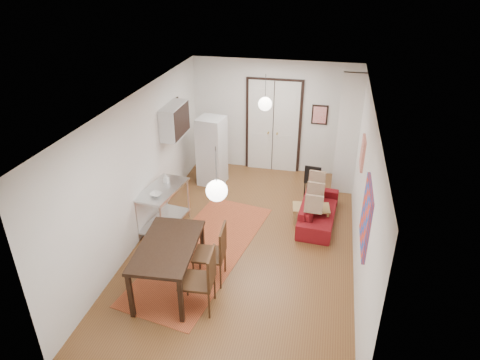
% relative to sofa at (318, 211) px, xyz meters
% --- Properties ---
extents(floor, '(7.00, 7.00, 0.00)m').
position_rel_sofa_xyz_m(floor, '(-1.36, -1.10, -0.26)').
color(floor, brown).
rests_on(floor, ground).
extents(ceiling, '(4.20, 7.00, 0.02)m').
position_rel_sofa_xyz_m(ceiling, '(-1.36, -1.10, 2.64)').
color(ceiling, silver).
rests_on(ceiling, wall_back).
extents(wall_back, '(4.20, 0.02, 2.90)m').
position_rel_sofa_xyz_m(wall_back, '(-1.36, 2.40, 1.19)').
color(wall_back, silver).
rests_on(wall_back, floor).
extents(wall_front, '(4.20, 0.02, 2.90)m').
position_rel_sofa_xyz_m(wall_front, '(-1.36, -4.60, 1.19)').
color(wall_front, silver).
rests_on(wall_front, floor).
extents(wall_left, '(0.02, 7.00, 2.90)m').
position_rel_sofa_xyz_m(wall_left, '(-3.46, -1.10, 1.19)').
color(wall_left, silver).
rests_on(wall_left, floor).
extents(wall_right, '(0.02, 7.00, 2.90)m').
position_rel_sofa_xyz_m(wall_right, '(0.74, -1.10, 1.19)').
color(wall_right, silver).
rests_on(wall_right, floor).
extents(double_doors, '(1.44, 0.06, 2.50)m').
position_rel_sofa_xyz_m(double_doors, '(-1.36, 2.36, 0.94)').
color(double_doors, silver).
rests_on(double_doors, wall_back).
extents(stub_partition, '(0.50, 0.10, 2.90)m').
position_rel_sofa_xyz_m(stub_partition, '(0.49, 1.45, 1.19)').
color(stub_partition, silver).
rests_on(stub_partition, floor).
extents(wall_cabinet, '(0.35, 1.00, 0.70)m').
position_rel_sofa_xyz_m(wall_cabinet, '(-3.28, 0.40, 1.64)').
color(wall_cabinet, silver).
rests_on(wall_cabinet, wall_left).
extents(painting_popart, '(0.05, 1.00, 1.00)m').
position_rel_sofa_xyz_m(painting_popart, '(0.71, -2.35, 1.39)').
color(painting_popart, red).
rests_on(painting_popart, wall_right).
extents(painting_abstract, '(0.05, 0.50, 0.60)m').
position_rel_sofa_xyz_m(painting_abstract, '(0.71, -0.30, 1.54)').
color(painting_abstract, beige).
rests_on(painting_abstract, wall_right).
extents(poster_back, '(0.40, 0.03, 0.50)m').
position_rel_sofa_xyz_m(poster_back, '(-0.21, 2.37, 1.34)').
color(poster_back, red).
rests_on(poster_back, wall_back).
extents(print_left, '(0.03, 0.44, 0.54)m').
position_rel_sofa_xyz_m(print_left, '(-3.43, 0.90, 1.69)').
color(print_left, '#9C6F41').
rests_on(print_left, wall_left).
extents(pendant_back, '(0.30, 0.30, 0.80)m').
position_rel_sofa_xyz_m(pendant_back, '(-1.36, 0.90, 1.99)').
color(pendant_back, white).
rests_on(pendant_back, ceiling).
extents(pendant_front, '(0.30, 0.30, 0.80)m').
position_rel_sofa_xyz_m(pendant_front, '(-1.36, -3.10, 1.99)').
color(pendant_front, white).
rests_on(pendant_front, ceiling).
extents(kilim_rug, '(2.13, 4.09, 0.01)m').
position_rel_sofa_xyz_m(kilim_rug, '(-2.10, -1.56, -0.26)').
color(kilim_rug, '#B5542D').
rests_on(kilim_rug, floor).
extents(sofa, '(1.83, 0.83, 0.52)m').
position_rel_sofa_xyz_m(sofa, '(0.00, 0.00, 0.00)').
color(sofa, maroon).
rests_on(sofa, floor).
extents(coffee_table, '(0.83, 0.53, 0.35)m').
position_rel_sofa_xyz_m(coffee_table, '(-0.16, -0.02, 0.04)').
color(coffee_table, tan).
rests_on(coffee_table, floor).
extents(potted_plant, '(0.30, 0.34, 0.34)m').
position_rel_sofa_xyz_m(potted_plant, '(-0.06, -0.02, 0.25)').
color(potted_plant, '#326F35').
rests_on(potted_plant, coffee_table).
extents(kitchen_counter, '(0.79, 1.32, 0.95)m').
position_rel_sofa_xyz_m(kitchen_counter, '(-3.11, -0.98, 0.36)').
color(kitchen_counter, silver).
rests_on(kitchen_counter, floor).
extents(bowl, '(0.26, 0.26, 0.05)m').
position_rel_sofa_xyz_m(bowl, '(-3.11, -1.28, 0.72)').
color(bowl, white).
rests_on(bowl, kitchen_counter).
extents(soap_bottle, '(0.10, 0.11, 0.20)m').
position_rel_sofa_xyz_m(soap_bottle, '(-3.11, -0.73, 0.79)').
color(soap_bottle, teal).
rests_on(soap_bottle, kitchen_counter).
extents(fridge, '(0.68, 0.68, 1.71)m').
position_rel_sofa_xyz_m(fridge, '(-2.71, 1.25, 0.60)').
color(fridge, silver).
rests_on(fridge, floor).
extents(dining_table, '(1.03, 1.67, 0.89)m').
position_rel_sofa_xyz_m(dining_table, '(-2.35, -2.66, 0.53)').
color(dining_table, black).
rests_on(dining_table, floor).
extents(dining_chair_near, '(0.56, 0.77, 1.10)m').
position_rel_sofa_xyz_m(dining_chair_near, '(-1.75, -2.20, 0.38)').
color(dining_chair_near, '#3C2513').
rests_on(dining_chair_near, floor).
extents(dining_chair_far, '(0.56, 0.77, 1.10)m').
position_rel_sofa_xyz_m(dining_chair_far, '(-1.75, -2.90, 0.38)').
color(dining_chair_far, '#3C2513').
rests_on(dining_chair_far, floor).
extents(black_side_chair, '(0.42, 0.42, 0.83)m').
position_rel_sofa_xyz_m(black_side_chair, '(-0.20, 1.21, 0.22)').
color(black_side_chair, black).
rests_on(black_side_chair, floor).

